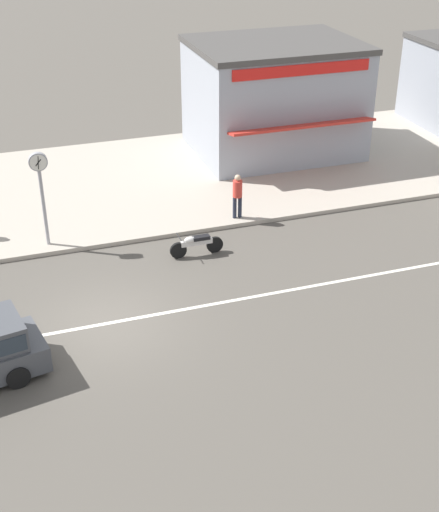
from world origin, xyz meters
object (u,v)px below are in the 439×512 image
(street_clock, at_px, (40,178))
(pedestrian_mid_kerb, at_px, (237,193))
(motorcycle_0, at_px, (196,244))
(shopfront_mid_block, at_px, (274,97))

(street_clock, xyz_separation_m, pedestrian_mid_kerb, (6.74, -0.10, -1.44))
(motorcycle_0, height_order, street_clock, street_clock)
(motorcycle_0, xyz_separation_m, pedestrian_mid_kerb, (2.16, 1.98, 0.70))
(street_clock, distance_m, shopfront_mid_block, 12.17)
(pedestrian_mid_kerb, bearing_deg, motorcycle_0, -137.44)
(pedestrian_mid_kerb, bearing_deg, street_clock, 179.13)
(street_clock, bearing_deg, pedestrian_mid_kerb, -0.87)
(pedestrian_mid_kerb, distance_m, shopfront_mid_block, 7.34)
(motorcycle_0, xyz_separation_m, street_clock, (-4.58, 2.08, 2.13))
(motorcycle_0, distance_m, pedestrian_mid_kerb, 3.01)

